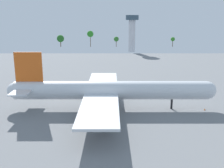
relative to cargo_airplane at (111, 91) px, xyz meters
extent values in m
plane|color=slate|center=(0.46, 0.00, -6.33)|extent=(274.80, 274.80, 0.00)
cylinder|color=silver|center=(0.46, 0.00, 0.11)|extent=(63.21, 6.00, 6.00)
sphere|color=silver|center=(32.07, 0.00, 0.11)|extent=(5.88, 5.88, 5.88)
sphere|color=silver|center=(-31.14, 0.00, 0.11)|extent=(5.10, 5.10, 5.10)
cube|color=#D85919|center=(-26.09, 0.00, 7.91)|extent=(8.85, 0.50, 9.60)
cube|color=silver|center=(-27.35, -4.80, 1.01)|extent=(5.69, 9.00, 0.36)
cube|color=silver|center=(-27.35, 4.80, 1.01)|extent=(5.69, 9.00, 0.36)
cube|color=silver|center=(-2.70, -15.85, -0.79)|extent=(10.75, 28.10, 0.70)
cube|color=silver|center=(-2.70, 15.85, -0.79)|extent=(10.75, 28.10, 0.70)
cylinder|color=gray|center=(-1.70, -11.63, -2.40)|extent=(4.80, 2.52, 2.52)
cylinder|color=gray|center=(-1.70, -22.03, -2.40)|extent=(4.80, 2.52, 2.52)
cylinder|color=gray|center=(-1.70, 11.63, -2.40)|extent=(4.80, 2.52, 2.52)
cylinder|color=gray|center=(-1.70, 22.03, -2.40)|extent=(4.80, 2.52, 2.52)
cylinder|color=black|center=(20.69, 0.00, -4.61)|extent=(0.70, 0.70, 3.44)
cylinder|color=black|center=(-2.70, -3.30, -4.61)|extent=(0.70, 0.70, 3.44)
cylinder|color=black|center=(-2.70, 3.30, -4.61)|extent=(0.70, 0.70, 3.44)
cube|color=#B21E19|center=(-40.78, 33.50, -4.95)|extent=(2.28, 2.34, 1.75)
cube|color=#B21E19|center=(-38.57, 34.32, -5.24)|extent=(3.44, 2.77, 1.16)
cylinder|color=black|center=(-41.11, 34.46, -5.82)|extent=(1.06, 0.62, 1.03)
cylinder|color=black|center=(-40.40, 32.56, -5.82)|extent=(1.06, 0.62, 1.03)
cylinder|color=black|center=(-38.37, 35.48, -5.82)|extent=(1.06, 0.62, 1.03)
cylinder|color=black|center=(-37.66, 33.58, -5.82)|extent=(1.06, 0.62, 1.03)
cone|color=orange|center=(31.38, -1.45, -5.98)|extent=(0.50, 0.50, 0.71)
cylinder|color=silver|center=(17.90, 147.45, 7.18)|extent=(5.78, 5.78, 27.03)
cylinder|color=#334756|center=(17.90, 147.45, 22.71)|extent=(10.98, 10.98, 4.02)
cylinder|color=#51381E|center=(-51.13, 186.96, -3.31)|extent=(0.75, 0.75, 6.05)
sphere|color=#266623|center=(-51.13, 186.96, 1.88)|extent=(7.21, 7.21, 7.21)
cylinder|color=#51381E|center=(-21.00, 186.96, -0.88)|extent=(0.55, 0.55, 10.91)
sphere|color=#2C8424|center=(-21.00, 186.96, 6.50)|extent=(6.42, 6.42, 6.42)
cylinder|color=#51381E|center=(5.11, 186.96, -3.23)|extent=(0.51, 0.51, 6.20)
sphere|color=#31702A|center=(5.11, 186.96, 1.36)|extent=(4.98, 4.98, 4.98)
cylinder|color=#51381E|center=(20.26, 186.96, -2.59)|extent=(0.88, 0.88, 7.48)
sphere|color=#355233|center=(20.26, 186.96, 2.54)|extent=(4.65, 4.65, 4.65)
cylinder|color=#51381E|center=(62.14, 186.96, -3.13)|extent=(0.52, 0.52, 6.41)
sphere|color=#348127|center=(62.14, 186.96, 1.32)|extent=(4.13, 4.13, 4.13)
camera|label=1|loc=(0.80, -84.47, 23.74)|focal=42.80mm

